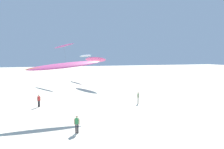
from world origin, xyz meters
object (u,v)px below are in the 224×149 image
flying_kite_3 (65,65)px  person_near_left (39,100)px  person_mid_field (77,124)px  flying_kite_4 (95,59)px  person_far_watcher (138,97)px  flying_kite_1 (64,46)px  flying_kite_2 (85,56)px

flying_kite_3 → person_near_left: 7.87m
flying_kite_3 → person_mid_field: size_ratio=5.50×
flying_kite_3 → person_mid_field: flying_kite_3 is taller
flying_kite_4 → person_mid_field: size_ratio=5.92×
person_mid_field → person_far_watcher: bearing=39.5°
flying_kite_4 → person_mid_field: 31.20m
flying_kite_1 → flying_kite_3: 30.20m
flying_kite_2 → person_mid_field: flying_kite_2 is taller
flying_kite_4 → person_near_left: size_ratio=5.61×
flying_kite_1 → person_far_watcher: bearing=-75.1°
person_mid_field → person_far_watcher: size_ratio=0.96×
flying_kite_1 → person_mid_field: (-3.72, -36.55, -8.98)m
person_mid_field → person_far_watcher: 14.29m
flying_kite_3 → person_near_left: size_ratio=5.21×
flying_kite_3 → flying_kite_4: bearing=65.9°
flying_kite_1 → person_near_left: (-6.79, -24.51, -8.92)m
flying_kite_1 → flying_kite_2: flying_kite_1 is taller
flying_kite_3 → flying_kite_4: size_ratio=0.93×
flying_kite_1 → flying_kite_3: size_ratio=1.18×
flying_kite_2 → person_mid_field: (-10.97, -43.66, -6.46)m
flying_kite_2 → flying_kite_3: bearing=-106.6°
flying_kite_1 → flying_kite_2: size_ratio=1.26×
person_mid_field → person_far_watcher: (11.02, 9.09, 0.04)m
flying_kite_2 → person_far_watcher: bearing=-89.9°
flying_kite_2 → flying_kite_1: bearing=-135.6°
person_near_left → flying_kite_4: bearing=52.7°
person_far_watcher → flying_kite_2: bearing=90.1°
person_near_left → person_mid_field: 12.42m
person_near_left → person_far_watcher: person_near_left is taller
flying_kite_1 → person_far_watcher: (7.30, -27.46, -8.94)m
flying_kite_3 → person_far_watcher: (11.05, 2.26, -5.07)m
person_near_left → flying_kite_2: bearing=66.1°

